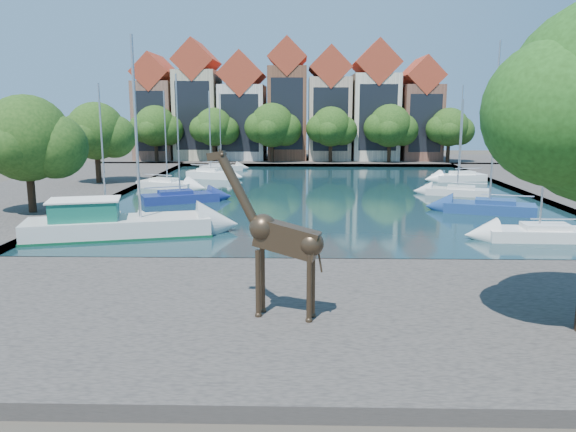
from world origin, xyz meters
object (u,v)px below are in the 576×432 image
Objects in this scene: sailboat_left_a at (107,219)px; sailboat_right_a at (539,231)px; motorsailer at (113,222)px; giraffe_statue at (278,237)px.

sailboat_right_a is (26.81, -3.08, 0.01)m from sailboat_left_a.
sailboat_left_a is (-1.36, 2.84, -0.39)m from motorsailer.
motorsailer is at bearing 127.01° from giraffe_statue.
giraffe_statue is 17.77m from motorsailer.
motorsailer reaches higher than sailboat_left_a.
motorsailer is at bearing 179.44° from sailboat_right_a.
giraffe_statue is 20.46m from sailboat_right_a.
motorsailer is 3.17m from sailboat_left_a.
motorsailer reaches higher than sailboat_right_a.
sailboat_right_a is (14.84, 13.82, -2.74)m from giraffe_statue.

